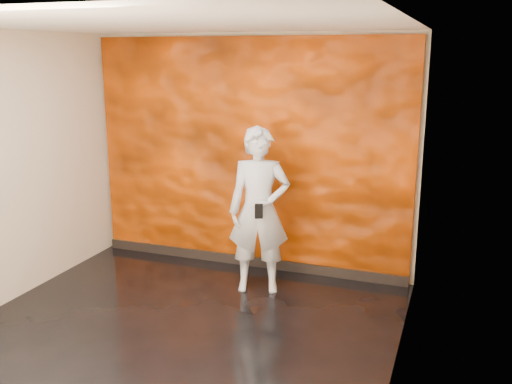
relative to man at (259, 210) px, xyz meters
name	(u,v)px	position (x,y,z in m)	size (l,w,h in m)	color
room	(168,190)	(-0.38, -1.29, 0.49)	(4.02, 4.02, 2.81)	black
feature_wall	(248,155)	(-0.38, 0.67, 0.47)	(3.90, 0.06, 2.75)	#F04E00
baseboard	(247,261)	(-0.38, 0.63, -0.85)	(3.90, 0.04, 0.12)	black
man	(259,210)	(0.00, 0.00, 0.00)	(0.66, 0.44, 1.82)	#A3A9B4
phone	(259,211)	(0.08, -0.24, 0.06)	(0.09, 0.02, 0.16)	black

